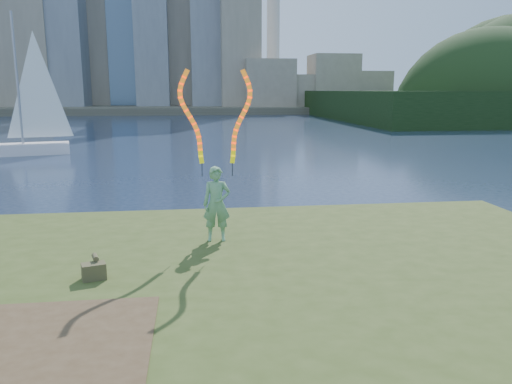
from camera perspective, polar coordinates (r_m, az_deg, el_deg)
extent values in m
plane|color=#18243D|center=(10.22, -6.81, -12.06)|extent=(320.00, 320.00, 0.00)
cube|color=#384719|center=(7.91, -6.63, -18.29)|extent=(20.00, 18.00, 0.30)
cube|color=#384719|center=(8.06, -6.71, -15.69)|extent=(17.00, 15.00, 0.30)
cube|color=#384719|center=(8.13, -6.77, -13.48)|extent=(14.00, 12.00, 0.30)
cube|color=#47331E|center=(7.32, -24.90, -16.12)|extent=(3.20, 3.00, 0.02)
cube|color=#514C3B|center=(104.43, -7.39, 9.54)|extent=(320.00, 40.00, 1.20)
imported|color=#187628|center=(10.98, -4.52, -1.38)|extent=(0.63, 0.43, 1.66)
cylinder|color=black|center=(10.96, -6.19, 2.56)|extent=(0.02, 0.02, 0.30)
cylinder|color=black|center=(10.95, -2.72, 2.60)|extent=(0.02, 0.02, 0.30)
cube|color=#474624|center=(9.36, -18.04, -8.61)|extent=(0.47, 0.38, 0.29)
cylinder|color=#474624|center=(9.47, -17.90, -7.11)|extent=(0.17, 0.29, 0.10)
cube|color=white|center=(35.52, -25.01, 4.41)|extent=(5.79, 3.07, 0.77)
cylinder|color=gray|center=(35.33, -25.62, 11.36)|extent=(0.15, 0.15, 8.40)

